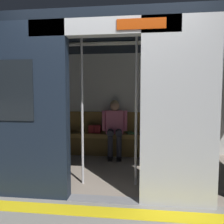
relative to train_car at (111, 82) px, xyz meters
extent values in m
plane|color=gray|center=(-0.06, 1.15, -1.55)|extent=(60.00, 60.00, 0.00)
cube|color=yellow|center=(-0.06, 1.45, -1.54)|extent=(8.00, 0.24, 0.01)
cube|color=silver|center=(-0.96, 1.17, -0.42)|extent=(0.91, 0.12, 2.25)
cube|color=black|center=(-0.96, 1.18, -0.15)|extent=(0.50, 0.02, 0.55)
cube|color=silver|center=(-0.06, 1.15, 0.60)|extent=(1.81, 0.16, 0.20)
cube|color=#BF3F0C|center=(-0.51, 1.24, 0.60)|extent=(0.56, 0.02, 0.12)
cube|color=black|center=(-0.06, -0.09, 0.76)|extent=(6.40, 2.63, 0.12)
cube|color=gray|center=(-0.06, -0.09, -1.54)|extent=(6.08, 2.47, 0.01)
cube|color=silver|center=(-0.06, -1.32, -0.42)|extent=(6.08, 0.10, 2.25)
cube|color=olive|center=(-0.06, -1.26, -0.85)|extent=(3.52, 0.06, 0.45)
cube|color=white|center=(-0.06, -0.09, 0.67)|extent=(4.48, 0.16, 0.03)
cube|color=gray|center=(-0.06, 1.15, -1.54)|extent=(0.91, 0.19, 0.01)
cube|color=olive|center=(-0.06, -1.04, -1.12)|extent=(2.73, 0.44, 0.09)
cube|color=brown|center=(-0.06, -0.84, -1.35)|extent=(2.73, 0.04, 0.39)
cube|color=pink|center=(0.05, -1.02, -0.82)|extent=(0.40, 0.26, 0.50)
sphere|color=tan|center=(0.05, -1.02, -0.48)|extent=(0.21, 0.21, 0.21)
sphere|color=#997F59|center=(0.05, -1.03, -0.44)|extent=(0.19, 0.19, 0.19)
cylinder|color=pink|center=(-0.19, -1.02, -0.79)|extent=(0.08, 0.08, 0.44)
cylinder|color=pink|center=(0.28, -0.96, -0.79)|extent=(0.08, 0.08, 0.44)
cylinder|color=#2D2D38|center=(-0.07, -0.83, -1.02)|extent=(0.18, 0.41, 0.14)
cylinder|color=#2D2D38|center=(0.11, -0.81, -1.02)|extent=(0.18, 0.41, 0.14)
cylinder|color=#2D2D38|center=(-0.09, -0.63, -1.29)|extent=(0.10, 0.10, 0.44)
cylinder|color=#2D2D38|center=(0.09, -0.61, -1.29)|extent=(0.10, 0.10, 0.44)
cube|color=black|center=(-0.09, -0.58, -1.52)|extent=(0.12, 0.23, 0.06)
cube|color=black|center=(0.08, -0.56, -1.52)|extent=(0.12, 0.23, 0.06)
cube|color=maroon|center=(0.49, -1.01, -0.99)|extent=(0.26, 0.14, 0.17)
cube|color=maroon|center=(0.49, -0.94, -0.99)|extent=(0.02, 0.01, 0.14)
cube|color=#33723F|center=(-0.30, -1.01, -1.06)|extent=(0.21, 0.26, 0.03)
cylinder|color=silver|center=(0.34, 0.67, -0.43)|extent=(0.04, 0.04, 2.23)
cylinder|color=silver|center=(-0.45, 0.62, -0.43)|extent=(0.04, 0.04, 2.23)
camera|label=1|loc=(-0.51, 3.92, -0.18)|focal=36.56mm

